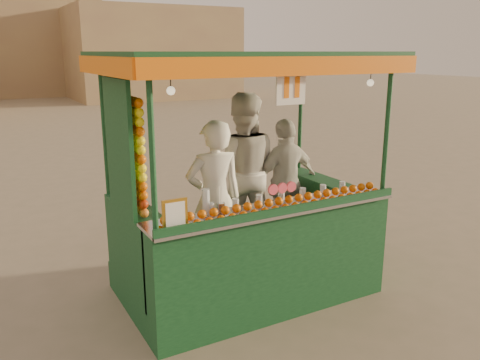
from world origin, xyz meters
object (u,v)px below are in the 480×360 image
vendor_middle (242,171)px  juice_cart (244,223)px  vendor_right (286,182)px  vendor_left (214,199)px

vendor_middle → juice_cart: bearing=89.6°
juice_cart → vendor_middle: juice_cart is taller
juice_cart → vendor_right: 1.00m
vendor_middle → vendor_right: bearing=-171.2°
vendor_left → vendor_right: bearing=-154.0°
vendor_middle → vendor_right: vendor_middle is taller
vendor_left → vendor_right: (1.16, 0.39, -0.06)m
vendor_left → vendor_middle: (0.65, 0.57, 0.10)m
vendor_right → vendor_middle: bearing=-23.4°
vendor_left → vendor_middle: bearing=-131.6°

